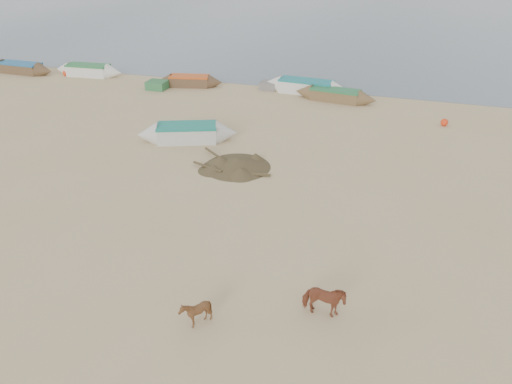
# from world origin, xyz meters

# --- Properties ---
(ground) EXTENTS (140.00, 140.00, 0.00)m
(ground) POSITION_xyz_m (0.00, 0.00, 0.00)
(ground) COLOR tan
(ground) RESTS_ON ground
(cow_adult) EXTENTS (1.38, 0.66, 1.15)m
(cow_adult) POSITION_xyz_m (3.82, -1.31, 0.58)
(cow_adult) COLOR brown
(cow_adult) RESTS_ON ground
(calf_front) EXTENTS (0.98, 0.90, 0.95)m
(calf_front) POSITION_xyz_m (0.26, -2.84, 0.47)
(calf_front) COLOR #57341B
(calf_front) RESTS_ON ground
(near_canoe) EXTENTS (5.68, 3.31, 0.96)m
(near_canoe) POSITION_xyz_m (-6.00, 10.42, 0.48)
(near_canoe) COLOR silver
(near_canoe) RESTS_ON ground
(debris_pile) EXTENTS (4.20, 4.20, 0.48)m
(debris_pile) POSITION_xyz_m (-2.24, 8.03, 0.24)
(debris_pile) COLOR brown
(debris_pile) RESTS_ON ground
(waterline_canoes) EXTENTS (57.52, 3.65, 0.96)m
(waterline_canoes) POSITION_xyz_m (-2.17, 20.63, 0.43)
(waterline_canoes) COLOR brown
(waterline_canoes) RESTS_ON ground
(beach_clutter) EXTENTS (42.64, 4.96, 0.64)m
(beach_clutter) POSITION_xyz_m (4.46, 19.90, 0.30)
(beach_clutter) COLOR #327141
(beach_clutter) RESTS_ON ground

